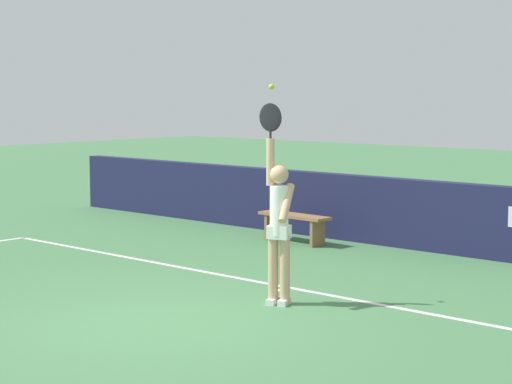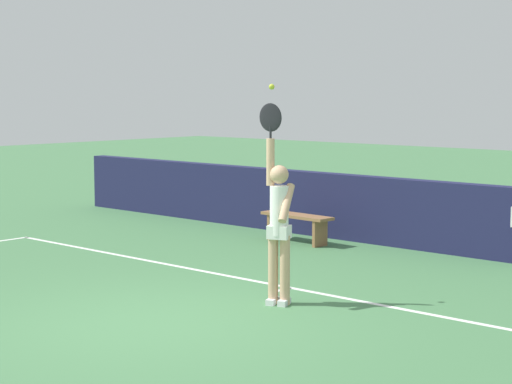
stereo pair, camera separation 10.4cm
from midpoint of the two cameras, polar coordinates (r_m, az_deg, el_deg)
The scene contains 6 objects.
ground_plane at distance 10.12m, azimuth -6.88°, elevation -8.29°, with size 60.00×60.00×0.00m, color #467A4B.
court_lines at distance 9.86m, azimuth -8.65°, elevation -8.69°, with size 12.25×5.72×0.00m.
back_wall at distance 14.63m, azimuth 11.04°, elevation -1.53°, with size 17.31×0.28×1.14m.
tennis_player at distance 10.71m, azimuth 1.18°, elevation -1.91°, with size 0.50×0.41×2.44m.
tennis_ball at distance 10.76m, azimuth 0.72°, elevation 6.73°, with size 0.07×0.07×0.07m.
courtside_bench_near at distance 15.20m, azimuth 2.26°, elevation -1.88°, with size 1.41×0.45×0.49m.
Camera 1 is at (7.30, -6.51, 2.56)m, focal length 62.68 mm.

